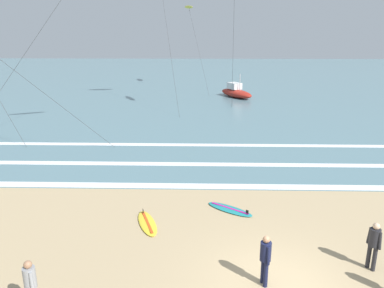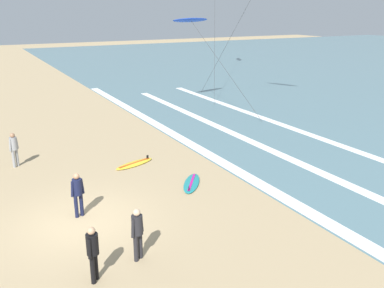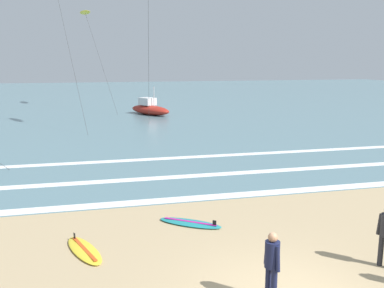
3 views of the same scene
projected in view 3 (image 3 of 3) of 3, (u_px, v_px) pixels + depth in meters
The scene contains 9 objects.
ocean_surface at pixel (119, 98), 58.87m from camera, with size 140.00×90.00×0.01m, color slate.
wave_foam_shoreline at pixel (196, 198), 16.26m from camera, with size 48.63×0.63×0.01m, color white.
wave_foam_mid_break at pixel (142, 179), 18.85m from camera, with size 36.70×0.58×0.01m, color white.
wave_foam_outer_break at pixel (147, 159), 22.60m from camera, with size 40.06×0.57×0.01m, color white.
surfer_mid_group at pixel (272, 261), 9.12m from camera, with size 0.32×0.51×1.60m.
surfboard_near_water at pixel (84, 250), 11.74m from camera, with size 1.27×2.18×0.25m.
surfboard_foreground_flat at pixel (190, 223), 13.69m from camera, with size 2.05×1.71×0.25m.
kite_yellow_far_right at pixel (85, 13), 45.88m from camera, with size 3.43×9.14×10.38m.
offshore_boat at pixel (150, 109), 41.21m from camera, with size 4.13×5.34×2.70m.
Camera 3 is at (-4.05, -7.79, 5.15)m, focal length 40.17 mm.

